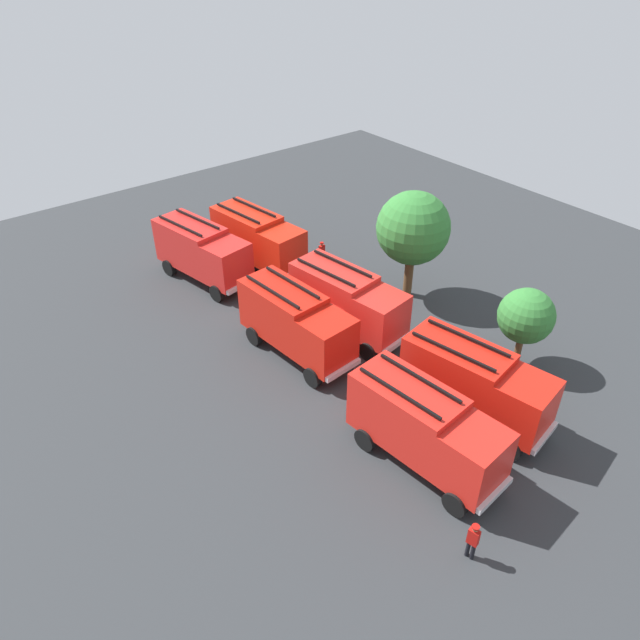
{
  "coord_description": "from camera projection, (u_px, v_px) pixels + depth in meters",
  "views": [
    {
      "loc": [
        21.24,
        -16.83,
        20.18
      ],
      "look_at": [
        0.0,
        0.0,
        1.4
      ],
      "focal_mm": 33.12,
      "sensor_mm": 36.0,
      "label": 1
    }
  ],
  "objects": [
    {
      "name": "ground_plane",
      "position": [
        320.0,
        340.0,
        33.76
      ],
      "size": [
        56.39,
        56.39,
        0.0
      ],
      "primitive_type": "plane",
      "color": "#2D3033"
    },
    {
      "name": "fire_truck_0",
      "position": [
        202.0,
        250.0,
        38.14
      ],
      "size": [
        7.52,
        3.76,
        3.88
      ],
      "rotation": [
        0.0,
        0.0,
        0.18
      ],
      "color": "red",
      "rests_on": "ground"
    },
    {
      "name": "fire_truck_1",
      "position": [
        296.0,
        321.0,
        31.58
      ],
      "size": [
        7.37,
        3.21,
        3.88
      ],
      "rotation": [
        0.0,
        0.0,
        0.08
      ],
      "color": "red",
      "rests_on": "ground"
    },
    {
      "name": "fire_truck_2",
      "position": [
        425.0,
        426.0,
        25.1
      ],
      "size": [
        7.4,
        3.31,
        3.88
      ],
      "rotation": [
        0.0,
        0.0,
        0.09
      ],
      "color": "red",
      "rests_on": "ground"
    },
    {
      "name": "fire_truck_3",
      "position": [
        258.0,
        238.0,
        39.66
      ],
      "size": [
        7.46,
        3.52,
        3.88
      ],
      "rotation": [
        0.0,
        0.0,
        0.13
      ],
      "color": "red",
      "rests_on": "ground"
    },
    {
      "name": "fire_truck_4",
      "position": [
        347.0,
        300.0,
        33.29
      ],
      "size": [
        7.47,
        3.56,
        3.88
      ],
      "rotation": [
        0.0,
        0.0,
        0.14
      ],
      "color": "red",
      "rests_on": "ground"
    },
    {
      "name": "fire_truck_5",
      "position": [
        475.0,
        382.0,
        27.48
      ],
      "size": [
        7.52,
        3.78,
        3.88
      ],
      "rotation": [
        0.0,
        0.0,
        0.18
      ],
      "color": "red",
      "rests_on": "ground"
    },
    {
      "name": "firefighter_0",
      "position": [
        280.0,
        289.0,
        36.49
      ],
      "size": [
        0.37,
        0.48,
        1.7
      ],
      "rotation": [
        0.0,
        0.0,
        0.35
      ],
      "color": "black",
      "rests_on": "ground"
    },
    {
      "name": "firefighter_1",
      "position": [
        322.0,
        252.0,
        40.5
      ],
      "size": [
        0.31,
        0.46,
        1.69
      ],
      "rotation": [
        0.0,
        0.0,
        0.17
      ],
      "color": "black",
      "rests_on": "ground"
    },
    {
      "name": "firefighter_2",
      "position": [
        473.0,
        540.0,
        21.84
      ],
      "size": [
        0.46,
        0.32,
        1.84
      ],
      "rotation": [
        0.0,
        0.0,
        1.77
      ],
      "color": "black",
      "rests_on": "ground"
    },
    {
      "name": "tree_0",
      "position": [
        413.0,
        228.0,
        35.16
      ],
      "size": [
        4.45,
        4.45,
        6.9
      ],
      "color": "brown",
      "rests_on": "ground"
    },
    {
      "name": "tree_1",
      "position": [
        526.0,
        316.0,
        30.34
      ],
      "size": [
        2.93,
        2.93,
        4.54
      ],
      "color": "brown",
      "rests_on": "ground"
    },
    {
      "name": "traffic_cone_0",
      "position": [
        259.0,
        303.0,
        36.34
      ],
      "size": [
        0.45,
        0.45,
        0.64
      ],
      "primitive_type": "cone",
      "color": "#F2600C",
      "rests_on": "ground"
    }
  ]
}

